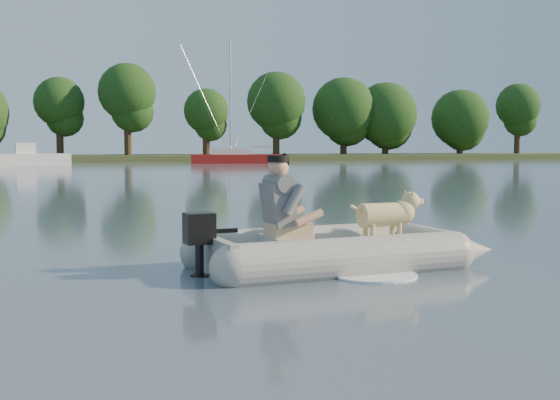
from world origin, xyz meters
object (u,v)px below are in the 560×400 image
object	(u,v)px
man	(280,201)
sailboat	(235,158)
motorboat	(29,151)
dog	(382,219)
dinghy	(337,215)

from	to	relation	value
man	sailboat	size ratio (longest dim) A/B	0.11
motorboat	sailboat	bearing A→B (deg)	4.38
man	motorboat	size ratio (longest dim) A/B	0.19
dog	sailboat	xyz separation A→B (m)	(10.54, 49.74, -0.10)
man	sailboat	distance (m)	51.29
dinghy	man	xyz separation A→B (m)	(-0.75, -0.01, 0.19)
dog	sailboat	bearing A→B (deg)	72.85
dog	sailboat	distance (m)	50.85
dog	man	bearing A→B (deg)	-180.00
dinghy	dog	distance (m)	0.70
dinghy	motorboat	xyz separation A→B (m)	(-5.19, 46.52, 0.51)
sailboat	motorboat	bearing A→B (deg)	-155.45
dinghy	sailboat	size ratio (longest dim) A/B	0.46
dinghy	sailboat	world-z (taller)	sailboat
motorboat	sailboat	size ratio (longest dim) A/B	0.57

